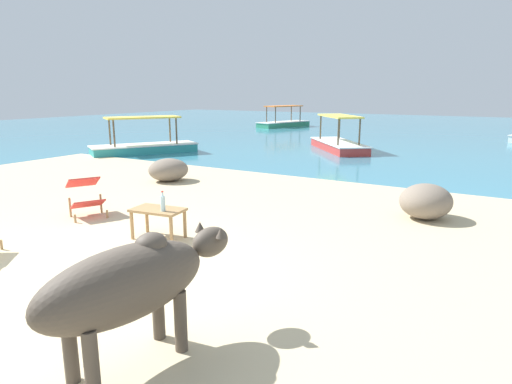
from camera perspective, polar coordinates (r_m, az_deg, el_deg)
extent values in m
cube|color=#CCB78E|center=(5.63, -20.84, -10.56)|extent=(18.00, 14.00, 0.04)
cube|color=teal|center=(25.56, 21.47, 7.06)|extent=(60.00, 36.00, 0.03)
cylinder|color=#4C4238|center=(4.10, -12.44, -14.55)|extent=(0.11, 0.11, 0.54)
cylinder|color=#4C4238|center=(3.89, -9.64, -16.01)|extent=(0.11, 0.11, 0.54)
cylinder|color=#4C4238|center=(3.74, -22.74, -18.15)|extent=(0.11, 0.11, 0.54)
cylinder|color=#4C4238|center=(3.51, -20.35, -20.13)|extent=(0.11, 0.11, 0.54)
ellipsoid|color=#4C4238|center=(3.60, -16.45, -11.24)|extent=(0.78, 1.53, 0.58)
ellipsoid|color=#4C4238|center=(4.09, -5.86, -6.38)|extent=(0.30, 0.42, 0.27)
cone|color=#4C4238|center=(4.15, -7.21, -4.44)|extent=(0.11, 0.11, 0.10)
cone|color=#4C4238|center=(3.96, -4.53, -5.22)|extent=(0.11, 0.11, 0.10)
ellipsoid|color=#4C4238|center=(3.65, -13.33, -6.57)|extent=(0.28, 0.31, 0.19)
cube|color=#A37A4C|center=(6.66, -12.49, -2.26)|extent=(0.81, 0.54, 0.04)
cylinder|color=#A37A4C|center=(6.68, -9.12, -4.08)|extent=(0.05, 0.05, 0.42)
cylinder|color=#A37A4C|center=(6.40, -10.82, -4.93)|extent=(0.05, 0.05, 0.42)
cylinder|color=#A37A4C|center=(7.06, -13.82, -3.39)|extent=(0.05, 0.05, 0.42)
cylinder|color=#A37A4C|center=(6.78, -15.63, -4.15)|extent=(0.05, 0.05, 0.42)
cylinder|color=#A3C6D1|center=(6.48, -11.86, -1.48)|extent=(0.07, 0.07, 0.22)
cylinder|color=#A3C6D1|center=(6.45, -11.92, -0.27)|extent=(0.03, 0.03, 0.06)
cylinder|color=red|center=(6.44, -11.93, 0.06)|extent=(0.03, 0.03, 0.02)
cylinder|color=#A37A4C|center=(7.08, -29.87, -5.88)|extent=(0.04, 0.04, 0.14)
cylinder|color=#A37A4C|center=(8.05, -18.55, -2.71)|extent=(0.04, 0.04, 0.14)
cylinder|color=#A37A4C|center=(7.96, -22.19, -3.18)|extent=(0.04, 0.04, 0.14)
cylinder|color=#A37A4C|center=(8.42, -19.27, -1.39)|extent=(0.04, 0.04, 0.34)
cylinder|color=#A37A4C|center=(8.33, -22.75, -1.83)|extent=(0.04, 0.04, 0.34)
cube|color=red|center=(8.16, -20.75, -1.45)|extent=(0.62, 0.66, 0.21)
cube|color=red|center=(8.39, -21.35, 1.17)|extent=(0.65, 0.67, 0.23)
ellipsoid|color=gray|center=(10.96, -11.18, 2.81)|extent=(1.22, 1.26, 0.55)
ellipsoid|color=gray|center=(8.10, 20.95, -1.12)|extent=(1.18, 1.20, 0.60)
cube|color=#C63833|center=(16.98, 10.51, 5.78)|extent=(3.13, 3.49, 0.28)
cube|color=white|center=(16.96, 10.53, 6.31)|extent=(3.21, 3.58, 0.04)
cylinder|color=brown|center=(16.04, 13.15, 7.47)|extent=(0.06, 0.06, 0.95)
cylinder|color=brown|center=(15.77, 10.52, 7.50)|extent=(0.06, 0.06, 0.95)
cylinder|color=brown|center=(18.06, 10.65, 8.14)|extent=(0.06, 0.06, 0.95)
cylinder|color=brown|center=(17.82, 8.28, 8.17)|extent=(0.06, 0.06, 0.95)
cube|color=#EFD14C|center=(16.88, 10.66, 9.55)|extent=(2.32, 2.54, 0.06)
cube|color=teal|center=(16.34, -14.13, 5.34)|extent=(2.81, 3.65, 0.28)
cube|color=white|center=(16.32, -14.16, 5.89)|extent=(2.89, 3.74, 0.04)
cylinder|color=brown|center=(15.67, -17.75, 7.08)|extent=(0.06, 0.06, 0.95)
cylinder|color=brown|center=(16.43, -18.26, 7.28)|extent=(0.06, 0.06, 0.95)
cylinder|color=brown|center=(16.20, -10.17, 7.65)|extent=(0.06, 0.06, 0.95)
cylinder|color=brown|center=(16.93, -10.99, 7.83)|extent=(0.06, 0.06, 0.95)
cube|color=#EFD14C|center=(16.24, -14.34, 9.25)|extent=(2.11, 2.64, 0.06)
cube|color=#338E66|center=(27.90, 3.55, 8.64)|extent=(2.13, 3.76, 0.28)
cube|color=white|center=(27.89, 3.56, 8.97)|extent=(2.20, 3.85, 0.04)
cylinder|color=brown|center=(26.83, 2.51, 9.81)|extent=(0.06, 0.06, 0.95)
cylinder|color=brown|center=(27.39, 1.37, 9.88)|extent=(0.06, 0.06, 0.95)
cylinder|color=brown|center=(28.38, 5.69, 9.92)|extent=(0.06, 0.06, 0.95)
cylinder|color=brown|center=(28.90, 4.55, 9.99)|extent=(0.06, 0.06, 0.95)
cube|color=orange|center=(27.84, 3.58, 10.94)|extent=(1.65, 2.68, 0.06)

